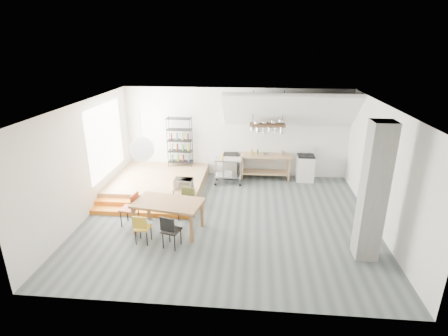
# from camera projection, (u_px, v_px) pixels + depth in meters

# --- Properties ---
(floor) EXTENTS (8.00, 8.00, 0.00)m
(floor) POSITION_uv_depth(u_px,v_px,m) (228.00, 219.00, 9.85)
(floor) COLOR #495354
(floor) RESTS_ON ground
(wall_back) EXTENTS (8.00, 0.04, 3.20)m
(wall_back) POSITION_uv_depth(u_px,v_px,m) (236.00, 133.00, 12.57)
(wall_back) COLOR silver
(wall_back) RESTS_ON ground
(wall_left) EXTENTS (0.04, 7.00, 3.20)m
(wall_left) POSITION_uv_depth(u_px,v_px,m) (84.00, 161.00, 9.64)
(wall_left) COLOR silver
(wall_left) RESTS_ON ground
(wall_right) EXTENTS (0.04, 7.00, 3.20)m
(wall_right) POSITION_uv_depth(u_px,v_px,m) (383.00, 170.00, 8.96)
(wall_right) COLOR silver
(wall_right) RESTS_ON ground
(ceiling) EXTENTS (8.00, 7.00, 0.02)m
(ceiling) POSITION_uv_depth(u_px,v_px,m) (229.00, 105.00, 8.75)
(ceiling) COLOR white
(ceiling) RESTS_ON wall_back
(slope_ceiling) EXTENTS (4.40, 1.44, 1.32)m
(slope_ceiling) POSITION_uv_depth(u_px,v_px,m) (289.00, 111.00, 11.53)
(slope_ceiling) COLOR white
(slope_ceiling) RESTS_ON wall_back
(window_pane) EXTENTS (0.02, 2.50, 2.20)m
(window_pane) POSITION_uv_depth(u_px,v_px,m) (106.00, 140.00, 10.97)
(window_pane) COLOR white
(window_pane) RESTS_ON wall_left
(platform) EXTENTS (3.00, 3.00, 0.40)m
(platform) POSITION_uv_depth(u_px,v_px,m) (159.00, 182.00, 11.86)
(platform) COLOR #9C754E
(platform) RESTS_ON ground
(step_lower) EXTENTS (3.00, 0.35, 0.13)m
(step_lower) POSITION_uv_depth(u_px,v_px,m) (142.00, 212.00, 10.08)
(step_lower) COLOR orange
(step_lower) RESTS_ON ground
(step_upper) EXTENTS (3.00, 0.35, 0.27)m
(step_upper) POSITION_uv_depth(u_px,v_px,m) (145.00, 205.00, 10.39)
(step_upper) COLOR orange
(step_upper) RESTS_ON ground
(concrete_column) EXTENTS (0.50, 0.50, 3.20)m
(concrete_column) POSITION_uv_depth(u_px,v_px,m) (373.00, 193.00, 7.62)
(concrete_column) COLOR slate
(concrete_column) RESTS_ON ground
(kitchen_counter) EXTENTS (1.80, 0.60, 0.91)m
(kitchen_counter) POSITION_uv_depth(u_px,v_px,m) (266.00, 162.00, 12.49)
(kitchen_counter) COLOR #9C754E
(kitchen_counter) RESTS_ON ground
(stove) EXTENTS (0.60, 0.60, 1.18)m
(stove) POSITION_uv_depth(u_px,v_px,m) (305.00, 167.00, 12.42)
(stove) COLOR white
(stove) RESTS_ON ground
(pot_rack) EXTENTS (1.20, 0.50, 1.43)m
(pot_rack) POSITION_uv_depth(u_px,v_px,m) (268.00, 127.00, 11.81)
(pot_rack) COLOR #3C2918
(pot_rack) RESTS_ON ceiling
(wire_shelving) EXTENTS (0.88, 0.38, 1.80)m
(wire_shelving) POSITION_uv_depth(u_px,v_px,m) (180.00, 141.00, 12.55)
(wire_shelving) COLOR black
(wire_shelving) RESTS_ON platform
(microwave_shelf) EXTENTS (0.60, 0.40, 0.16)m
(microwave_shelf) POSITION_uv_depth(u_px,v_px,m) (184.00, 189.00, 10.48)
(microwave_shelf) COLOR #9C754E
(microwave_shelf) RESTS_ON platform
(paper_lantern) EXTENTS (0.60, 0.60, 0.60)m
(paper_lantern) POSITION_uv_depth(u_px,v_px,m) (142.00, 149.00, 8.65)
(paper_lantern) COLOR white
(paper_lantern) RESTS_ON ceiling
(dining_table) EXTENTS (1.87, 1.25, 0.82)m
(dining_table) POSITION_uv_depth(u_px,v_px,m) (168.00, 205.00, 9.01)
(dining_table) COLOR brown
(dining_table) RESTS_ON ground
(chair_mustard) EXTENTS (0.39, 0.39, 0.79)m
(chair_mustard) POSITION_uv_depth(u_px,v_px,m) (142.00, 227.00, 8.49)
(chair_mustard) COLOR gold
(chair_mustard) RESTS_ON ground
(chair_black) EXTENTS (0.49, 0.49, 0.86)m
(chair_black) POSITION_uv_depth(u_px,v_px,m) (170.00, 229.00, 8.29)
(chair_black) COLOR black
(chair_black) RESTS_ON ground
(chair_olive) EXTENTS (0.49, 0.49, 0.88)m
(chair_olive) POSITION_uv_depth(u_px,v_px,m) (187.00, 201.00, 9.73)
(chair_olive) COLOR #535B2B
(chair_olive) RESTS_ON ground
(chair_red) EXTENTS (0.49, 0.49, 0.94)m
(chair_red) POSITION_uv_depth(u_px,v_px,m) (131.00, 206.00, 9.32)
(chair_red) COLOR #B53F19
(chair_red) RESTS_ON ground
(rolling_cart) EXTENTS (0.94, 0.53, 0.91)m
(rolling_cart) POSITION_uv_depth(u_px,v_px,m) (228.00, 168.00, 12.08)
(rolling_cart) COLOR silver
(rolling_cart) RESTS_ON ground
(mini_fridge) EXTENTS (0.52, 0.52, 0.89)m
(mini_fridge) POSITION_uv_depth(u_px,v_px,m) (230.00, 166.00, 12.70)
(mini_fridge) COLOR black
(mini_fridge) RESTS_ON ground
(microwave) EXTENTS (0.56, 0.39, 0.30)m
(microwave) POSITION_uv_depth(u_px,v_px,m) (183.00, 183.00, 10.42)
(microwave) COLOR beige
(microwave) RESTS_ON microwave_shelf
(bowl) EXTENTS (0.25, 0.25, 0.06)m
(bowl) POSITION_uv_depth(u_px,v_px,m) (266.00, 154.00, 12.33)
(bowl) COLOR silver
(bowl) RESTS_ON kitchen_counter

